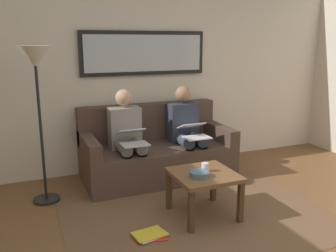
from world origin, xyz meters
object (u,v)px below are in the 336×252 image
at_px(cup, 205,167).
at_px(bowl, 200,174).
at_px(framed_mirror, 144,53).
at_px(person_right, 127,134).
at_px(magazine_stack, 150,235).
at_px(laptop_silver, 132,137).
at_px(person_left, 186,128).
at_px(coffee_table, 204,180).
at_px(couch, 156,152).
at_px(standing_lamp, 36,75).
at_px(laptop_white, 194,131).

distance_m(cup, bowl, 0.15).
relative_size(framed_mirror, person_right, 1.48).
bearing_deg(magazine_stack, bowl, -167.85).
bearing_deg(laptop_silver, person_left, -163.71).
bearing_deg(person_left, coffee_table, 73.40).
relative_size(person_left, laptop_silver, 2.96).
relative_size(couch, laptop_silver, 4.81).
height_order(coffee_table, laptop_silver, laptop_silver).
height_order(framed_mirror, magazine_stack, framed_mirror).
xyz_separation_m(cup, person_right, (0.47, -1.12, 0.12)).
bearing_deg(person_left, person_right, 0.00).
height_order(person_left, laptop_silver, person_left).
bearing_deg(standing_lamp, laptop_silver, 178.21).
bearing_deg(person_right, person_left, 180.00).
relative_size(framed_mirror, bowl, 9.09).
xyz_separation_m(couch, laptop_white, (-0.39, 0.30, 0.32)).
height_order(bowl, laptop_silver, laptop_silver).
xyz_separation_m(cup, laptop_silver, (0.47, -0.89, 0.14)).
distance_m(person_right, magazine_stack, 1.47).
distance_m(bowl, laptop_white, 1.09).
bearing_deg(couch, standing_lamp, 10.98).
bearing_deg(laptop_white, framed_mirror, -60.22).
bearing_deg(laptop_silver, laptop_white, 179.99).
xyz_separation_m(bowl, person_right, (0.36, -1.22, 0.14)).
bearing_deg(cup, standing_lamp, -32.45).
height_order(laptop_white, person_right, person_right).
bearing_deg(couch, person_right, 9.84).
bearing_deg(coffee_table, cup, -131.37).
bearing_deg(laptop_white, coffee_table, 69.56).
height_order(framed_mirror, person_right, framed_mirror).
bearing_deg(standing_lamp, magazine_stack, 125.03).
distance_m(framed_mirror, person_left, 1.12).
bearing_deg(magazine_stack, laptop_white, -131.26).
bearing_deg(bowl, cup, -137.99).
distance_m(laptop_silver, standing_lamp, 1.23).
bearing_deg(person_right, laptop_white, 163.71).
bearing_deg(framed_mirror, magazine_stack, 72.13).
height_order(couch, coffee_table, couch).
distance_m(coffee_table, bowl, 0.15).
distance_m(coffee_table, laptop_white, 1.01).
distance_m(cup, person_left, 1.17).
relative_size(cup, magazine_stack, 0.27).
height_order(cup, laptop_white, laptop_white).
bearing_deg(person_right, magazine_stack, 82.11).
distance_m(person_left, magazine_stack, 1.75).
height_order(cup, bowl, cup).
xyz_separation_m(framed_mirror, magazine_stack, (0.58, 1.79, -1.53)).
bearing_deg(coffee_table, couch, -87.63).
xyz_separation_m(bowl, standing_lamp, (1.34, -1.02, 0.90)).
height_order(coffee_table, magazine_stack, coffee_table).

